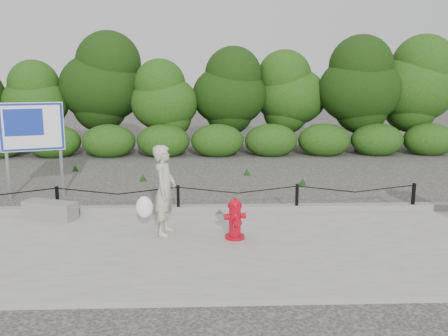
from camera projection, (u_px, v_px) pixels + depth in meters
ground at (179, 217)px, 9.98m from camera, size 90.00×90.00×0.00m
sidewalk at (172, 249)px, 8.01m from camera, size 14.00×4.00×0.08m
curb at (179, 209)px, 10.00m from camera, size 14.00×0.22×0.14m
chain_barrier at (178, 196)px, 9.89m from camera, size 10.06×0.06×0.60m
treeline at (211, 88)px, 18.34m from camera, size 20.43×3.64×4.52m
fire_hydrant at (235, 219)px, 8.33m from camera, size 0.41×0.43×0.75m
pedestrian at (163, 191)px, 8.49m from camera, size 0.75×0.66×1.64m
concrete_block at (50, 210)px, 9.56m from camera, size 1.16×0.73×0.35m
advertising_sign at (32, 131)px, 11.24m from camera, size 1.38×0.54×2.31m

